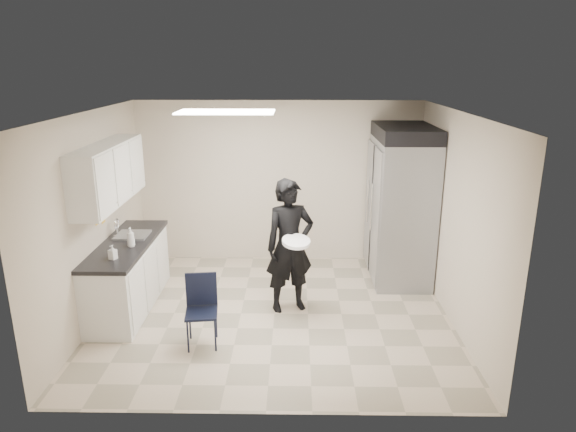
{
  "coord_description": "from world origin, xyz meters",
  "views": [
    {
      "loc": [
        0.27,
        -6.06,
        3.17
      ],
      "look_at": [
        0.18,
        0.2,
        1.28
      ],
      "focal_mm": 32.0,
      "sensor_mm": 36.0,
      "label": 1
    }
  ],
  "objects_px": {
    "man_tuxedo": "(290,246)",
    "folding_chair": "(202,313)",
    "commercial_fridge": "(400,210)",
    "lower_counter": "(129,276)"
  },
  "relations": [
    {
      "from": "lower_counter",
      "to": "folding_chair",
      "type": "xyz_separation_m",
      "value": [
        1.15,
        -0.98,
        -0.02
      ]
    },
    {
      "from": "commercial_fridge",
      "to": "folding_chair",
      "type": "distance_m",
      "value": 3.4
    },
    {
      "from": "lower_counter",
      "to": "folding_chair",
      "type": "relative_size",
      "value": 2.34
    },
    {
      "from": "man_tuxedo",
      "to": "folding_chair",
      "type": "bearing_deg",
      "value": -156.12
    },
    {
      "from": "commercial_fridge",
      "to": "folding_chair",
      "type": "relative_size",
      "value": 2.58
    },
    {
      "from": "commercial_fridge",
      "to": "man_tuxedo",
      "type": "xyz_separation_m",
      "value": [
        -1.63,
        -1.1,
        -0.17
      ]
    },
    {
      "from": "folding_chair",
      "to": "man_tuxedo",
      "type": "height_order",
      "value": "man_tuxedo"
    },
    {
      "from": "commercial_fridge",
      "to": "folding_chair",
      "type": "height_order",
      "value": "commercial_fridge"
    },
    {
      "from": "man_tuxedo",
      "to": "commercial_fridge",
      "type": "bearing_deg",
      "value": 14.43
    },
    {
      "from": "commercial_fridge",
      "to": "man_tuxedo",
      "type": "relative_size",
      "value": 1.19
    }
  ]
}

